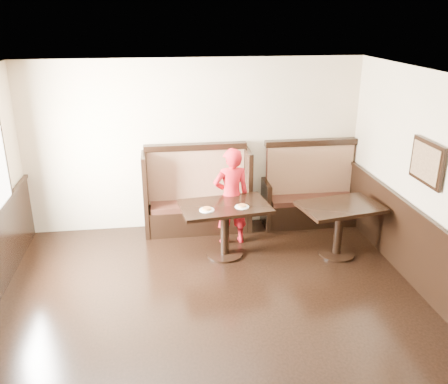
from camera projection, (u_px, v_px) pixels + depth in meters
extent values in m
plane|color=black|center=(225.00, 359.00, 5.03)|extent=(7.00, 7.00, 0.00)
plane|color=#CBB193|center=(195.00, 146.00, 7.77)|extent=(5.50, 0.00, 5.50)
plane|color=white|center=(226.00, 94.00, 4.03)|extent=(7.00, 7.00, 0.00)
cube|color=black|center=(427.00, 162.00, 5.89)|extent=(0.04, 0.70, 0.55)
cube|color=olive|center=(425.00, 163.00, 5.89)|extent=(0.01, 0.60, 0.45)
cube|color=black|center=(198.00, 219.00, 7.93)|extent=(1.60, 0.50, 0.42)
cube|color=#331810|center=(198.00, 205.00, 7.85)|extent=(1.54, 0.46, 0.09)
cube|color=#4B120F|center=(196.00, 176.00, 7.88)|extent=(1.60, 0.12, 0.92)
cube|color=black|center=(195.00, 147.00, 7.71)|extent=(1.68, 0.16, 0.10)
cube|color=black|center=(146.00, 193.00, 7.75)|extent=(0.07, 0.72, 1.36)
cube|color=black|center=(247.00, 188.00, 7.97)|extent=(0.07, 0.72, 1.36)
cube|color=black|center=(310.00, 212.00, 8.19)|extent=(1.50, 0.50, 0.42)
cube|color=#331810|center=(311.00, 199.00, 8.10)|extent=(1.44, 0.46, 0.09)
cube|color=#4B120F|center=(309.00, 171.00, 8.14)|extent=(1.50, 0.12, 0.92)
cube|color=black|center=(311.00, 142.00, 7.96)|extent=(1.58, 0.16, 0.10)
cube|color=black|center=(265.00, 202.00, 8.11)|extent=(0.07, 0.72, 0.80)
cube|color=black|center=(353.00, 198.00, 8.32)|extent=(0.07, 0.72, 0.80)
cube|color=black|center=(225.00, 207.00, 6.92)|extent=(1.37, 0.95, 0.05)
cylinder|color=black|center=(225.00, 232.00, 7.06)|extent=(0.13, 0.13, 0.75)
cylinder|color=black|center=(225.00, 254.00, 7.19)|extent=(0.55, 0.55, 0.03)
cube|color=black|center=(341.00, 207.00, 6.93)|extent=(1.28, 0.96, 0.05)
cylinder|color=black|center=(338.00, 232.00, 7.08)|extent=(0.13, 0.13, 0.74)
cylinder|color=black|center=(336.00, 253.00, 7.21)|extent=(0.55, 0.55, 0.03)
imported|color=red|center=(231.00, 197.00, 7.32)|extent=(0.61, 0.43, 1.56)
cylinder|color=white|center=(207.00, 210.00, 6.72)|extent=(0.22, 0.22, 0.01)
cylinder|color=tan|center=(207.00, 209.00, 6.72)|extent=(0.13, 0.13, 0.02)
cylinder|color=#EABA54|center=(207.00, 208.00, 6.71)|extent=(0.11, 0.11, 0.01)
cylinder|color=white|center=(242.00, 207.00, 6.83)|extent=(0.21, 0.21, 0.01)
cylinder|color=tan|center=(242.00, 206.00, 6.83)|extent=(0.13, 0.13, 0.02)
cylinder|color=#EABA54|center=(242.00, 205.00, 6.82)|extent=(0.11, 0.11, 0.01)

